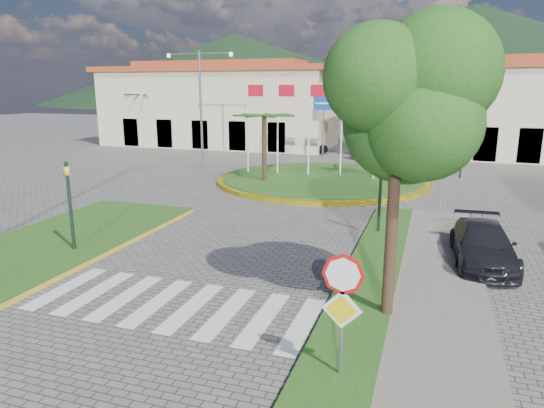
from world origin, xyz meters
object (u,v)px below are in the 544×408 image
(deciduous_tree, at_px, (399,107))
(car_side_right, at_px, (483,244))
(stop_sign, at_px, (342,297))
(roundabout_island, at_px, (322,179))
(car_dark_b, at_px, (377,151))
(white_van, at_px, (272,143))
(car_dark_a, at_px, (307,146))

(deciduous_tree, xyz_separation_m, car_side_right, (2.55, 4.95, -4.53))
(stop_sign, height_order, car_side_right, stop_sign)
(deciduous_tree, distance_m, car_side_right, 7.18)
(roundabout_island, height_order, car_dark_b, roundabout_island)
(roundabout_island, relative_size, car_dark_b, 3.22)
(white_van, bearing_deg, car_dark_a, -106.74)
(roundabout_island, relative_size, car_dark_a, 3.48)
(roundabout_island, distance_m, car_dark_b, 10.91)
(deciduous_tree, xyz_separation_m, car_dark_b, (-3.50, 27.72, -4.52))
(deciduous_tree, relative_size, car_dark_b, 1.72)
(stop_sign, relative_size, white_van, 0.55)
(car_dark_b, xyz_separation_m, car_side_right, (6.05, -22.77, -0.00))
(car_dark_a, xyz_separation_m, car_side_right, (12.29, -24.88, 0.02))
(car_dark_a, height_order, car_dark_b, car_dark_b)
(roundabout_island, distance_m, car_side_right, 14.50)
(roundabout_island, relative_size, stop_sign, 4.79)
(car_dark_a, height_order, car_side_right, car_side_right)
(white_van, distance_m, car_dark_b, 9.94)
(white_van, xyz_separation_m, car_dark_a, (3.38, -0.40, -0.05))
(deciduous_tree, height_order, white_van, deciduous_tree)
(car_dark_a, bearing_deg, roundabout_island, -162.03)
(stop_sign, xyz_separation_m, deciduous_tree, (0.60, 3.04, 3.38))
(deciduous_tree, bearing_deg, car_dark_b, 97.20)
(white_van, bearing_deg, car_side_right, -158.14)
(deciduous_tree, distance_m, car_dark_a, 31.71)
(roundabout_island, xyz_separation_m, car_dark_b, (2.00, 10.72, 0.48))
(white_van, height_order, car_dark_b, white_van)
(white_van, xyz_separation_m, car_side_right, (15.67, -25.28, -0.02))
(deciduous_tree, height_order, car_dark_a, deciduous_tree)
(car_side_right, bearing_deg, roundabout_island, 120.87)
(deciduous_tree, distance_m, car_dark_b, 28.30)
(car_dark_b, bearing_deg, deciduous_tree, 174.65)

